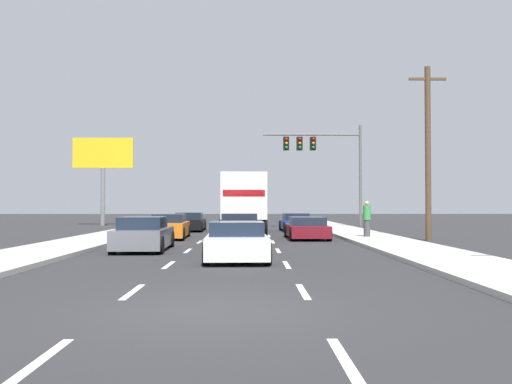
# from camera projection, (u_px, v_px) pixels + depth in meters

# --- Properties ---
(ground_plane) EXTENTS (140.00, 140.00, 0.00)m
(ground_plane) POSITION_uv_depth(u_px,v_px,m) (239.00, 233.00, 34.26)
(ground_plane) COLOR #2B2B2D
(sidewalk_right) EXTENTS (3.00, 80.00, 0.14)m
(sidewalk_right) POSITION_uv_depth(u_px,v_px,m) (368.00, 237.00, 29.34)
(sidewalk_right) COLOR #B2AFA8
(sidewalk_right) RESTS_ON ground_plane
(sidewalk_left) EXTENTS (3.00, 80.00, 0.14)m
(sidewalk_left) POSITION_uv_depth(u_px,v_px,m) (107.00, 237.00, 29.19)
(sidewalk_left) COLOR #B2AFA8
(sidewalk_left) RESTS_ON ground_plane
(lane_markings) EXTENTS (3.54, 62.00, 0.01)m
(lane_markings) POSITION_uv_depth(u_px,v_px,m) (238.00, 236.00, 31.30)
(lane_markings) COLOR silver
(lane_markings) RESTS_ON ground_plane
(car_black) EXTENTS (2.03, 4.21, 1.22)m
(car_black) POSITION_uv_depth(u_px,v_px,m) (189.00, 223.00, 36.96)
(car_black) COLOR black
(car_black) RESTS_ON ground_plane
(car_orange) EXTENTS (1.94, 4.66, 1.27)m
(car_orange) POSITION_uv_depth(u_px,v_px,m) (170.00, 227.00, 28.85)
(car_orange) COLOR orange
(car_orange) RESTS_ON ground_plane
(car_gray) EXTENTS (2.00, 4.49, 1.28)m
(car_gray) POSITION_uv_depth(u_px,v_px,m) (144.00, 235.00, 21.39)
(car_gray) COLOR slate
(car_gray) RESTS_ON ground_plane
(box_truck) EXTENTS (2.80, 8.63, 3.45)m
(box_truck) POSITION_uv_depth(u_px,v_px,m) (243.00, 200.00, 33.42)
(box_truck) COLOR white
(box_truck) RESTS_ON ground_plane
(car_red) EXTENTS (1.90, 4.65, 1.35)m
(car_red) POSITION_uv_depth(u_px,v_px,m) (239.00, 230.00, 25.22)
(car_red) COLOR red
(car_red) RESTS_ON ground_plane
(car_white) EXTENTS (2.08, 4.44, 1.21)m
(car_white) POSITION_uv_depth(u_px,v_px,m) (237.00, 242.00, 17.78)
(car_white) COLOR white
(car_white) RESTS_ON ground_plane
(car_blue) EXTENTS (2.03, 4.16, 1.17)m
(car_blue) POSITION_uv_depth(u_px,v_px,m) (296.00, 223.00, 36.89)
(car_blue) COLOR #1E389E
(car_blue) RESTS_ON ground_plane
(car_maroon) EXTENTS (2.04, 4.60, 1.12)m
(car_maroon) POSITION_uv_depth(u_px,v_px,m) (307.00, 229.00, 28.55)
(car_maroon) COLOR maroon
(car_maroon) RESTS_ON ground_plane
(traffic_signal_mast) EXTENTS (7.15, 0.69, 7.48)m
(traffic_signal_mast) POSITION_uv_depth(u_px,v_px,m) (317.00, 151.00, 40.94)
(traffic_signal_mast) COLOR #595B56
(traffic_signal_mast) RESTS_ON ground_plane
(utility_pole_mid) EXTENTS (1.80, 0.28, 8.41)m
(utility_pole_mid) POSITION_uv_depth(u_px,v_px,m) (428.00, 151.00, 27.27)
(utility_pole_mid) COLOR brown
(utility_pole_mid) RESTS_ON ground_plane
(roadside_billboard) EXTENTS (4.95, 0.36, 7.23)m
(roadside_billboard) POSITION_uv_depth(u_px,v_px,m) (103.00, 162.00, 46.54)
(roadside_billboard) COLOR slate
(roadside_billboard) RESTS_ON ground_plane
(pedestrian_mid_block) EXTENTS (0.38, 0.38, 1.78)m
(pedestrian_mid_block) POSITION_uv_depth(u_px,v_px,m) (367.00, 219.00, 28.36)
(pedestrian_mid_block) COLOR #3F3F42
(pedestrian_mid_block) RESTS_ON sidewalk_right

